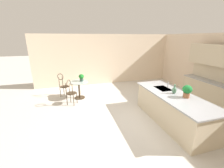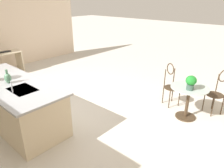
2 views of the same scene
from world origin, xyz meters
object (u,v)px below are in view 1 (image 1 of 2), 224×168
(chair_near_window, at_px, (63,84))
(potted_plant_counter_near, at_px, (187,91))
(chair_by_island, at_px, (71,91))
(bistro_table, at_px, (79,88))
(vase_on_counter, at_px, (174,90))
(potted_plant_on_table, at_px, (81,77))

(chair_near_window, bearing_deg, potted_plant_counter_near, 45.05)
(chair_near_window, height_order, chair_by_island, same)
(bistro_table, xyz_separation_m, vase_on_counter, (2.66, 2.63, 0.58))
(potted_plant_counter_near, height_order, vase_on_counter, potted_plant_counter_near)
(bistro_table, relative_size, vase_on_counter, 2.78)
(bistro_table, distance_m, potted_plant_counter_near, 4.14)
(bistro_table, bearing_deg, chair_near_window, -121.20)
(chair_near_window, bearing_deg, chair_by_island, 16.88)
(vase_on_counter, bearing_deg, chair_near_window, -132.95)
(vase_on_counter, bearing_deg, potted_plant_counter_near, 20.10)
(chair_by_island, distance_m, potted_plant_counter_near, 3.98)
(bistro_table, relative_size, chair_by_island, 0.77)
(potted_plant_on_table, height_order, potted_plant_counter_near, potted_plant_counter_near)
(potted_plant_counter_near, bearing_deg, chair_near_window, -134.95)
(bistro_table, relative_size, potted_plant_on_table, 2.60)
(bistro_table, bearing_deg, potted_plant_on_table, 112.36)
(chair_by_island, xyz_separation_m, vase_on_counter, (2.07, 2.99, 0.46))
(vase_on_counter, bearing_deg, potted_plant_on_table, -137.36)
(bistro_table, height_order, potted_plant_counter_near, potted_plant_counter_near)
(potted_plant_counter_near, relative_size, vase_on_counter, 1.25)
(potted_plant_counter_near, bearing_deg, bistro_table, -137.52)
(potted_plant_on_table, xyz_separation_m, potted_plant_counter_near, (3.07, 2.63, 0.21))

